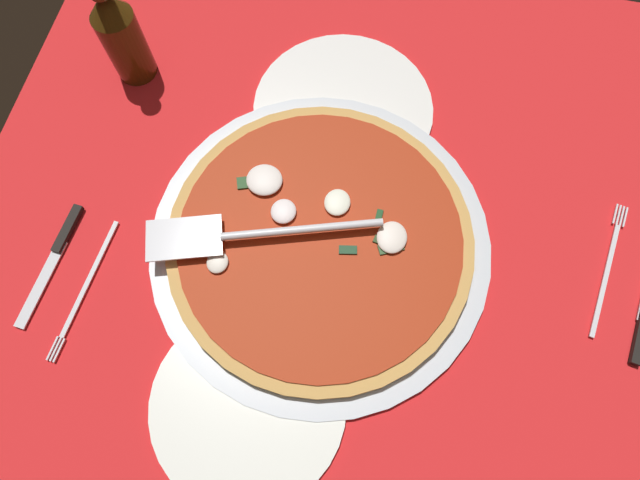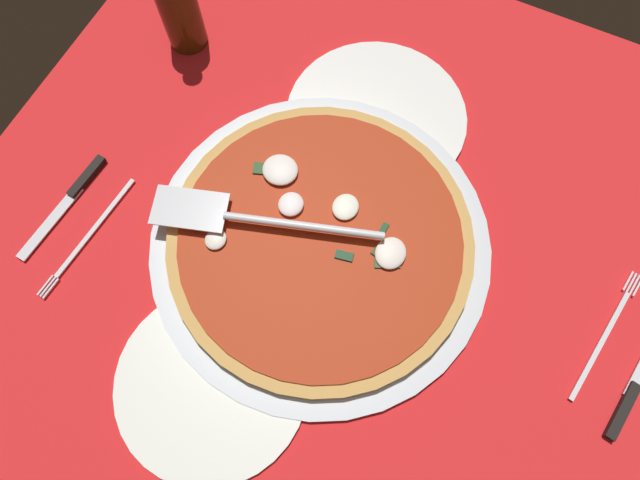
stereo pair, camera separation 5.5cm
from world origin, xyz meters
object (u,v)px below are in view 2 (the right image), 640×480
(pizza, at_px, (320,240))
(beer_bottle, at_px, (176,0))
(place_setting_near, at_px, (620,360))
(place_setting_far, at_px, (80,217))
(dinner_plate_right, at_px, (376,117))
(pizza_server, at_px, (255,217))
(dinner_plate_left, at_px, (212,383))

(pizza, bearing_deg, beer_bottle, 56.85)
(place_setting_near, bearing_deg, place_setting_far, 110.20)
(dinner_plate_right, xyz_separation_m, pizza_server, (-0.22, 0.07, 0.04))
(beer_bottle, bearing_deg, place_setting_far, -176.91)
(place_setting_far, bearing_deg, pizza_server, 116.85)
(pizza_server, bearing_deg, dinner_plate_left, 84.56)
(pizza_server, bearing_deg, pizza, 172.75)
(dinner_plate_left, height_order, place_setting_near, place_setting_near)
(pizza, height_order, beer_bottle, beer_bottle)
(pizza, bearing_deg, pizza_server, 100.62)
(pizza, height_order, place_setting_near, pizza)
(dinner_plate_right, relative_size, pizza, 0.65)
(pizza, bearing_deg, dinner_plate_right, 3.01)
(beer_bottle, bearing_deg, pizza, -123.15)
(pizza, xyz_separation_m, pizza_server, (-0.02, 0.08, 0.02))
(dinner_plate_right, bearing_deg, dinner_plate_left, 176.17)
(dinner_plate_right, xyz_separation_m, pizza, (-0.21, -0.01, 0.02))
(pizza_server, bearing_deg, place_setting_far, 3.93)
(pizza, distance_m, place_setting_far, 0.32)
(dinner_plate_left, height_order, place_setting_far, place_setting_far)
(dinner_plate_left, xyz_separation_m, dinner_plate_right, (0.42, -0.03, 0.00))
(place_setting_near, bearing_deg, dinner_plate_right, 75.33)
(dinner_plate_right, height_order, pizza, pizza)
(dinner_plate_right, height_order, place_setting_near, place_setting_near)
(pizza_server, relative_size, place_setting_far, 1.40)
(place_setting_far, bearing_deg, beer_bottle, -171.86)
(pizza, height_order, place_setting_far, pizza)
(pizza_server, distance_m, place_setting_far, 0.24)
(pizza_server, relative_size, beer_bottle, 1.39)
(dinner_plate_left, xyz_separation_m, beer_bottle, (0.42, 0.28, 0.08))
(pizza, bearing_deg, place_setting_far, 108.88)
(dinner_plate_left, relative_size, dinner_plate_right, 0.90)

